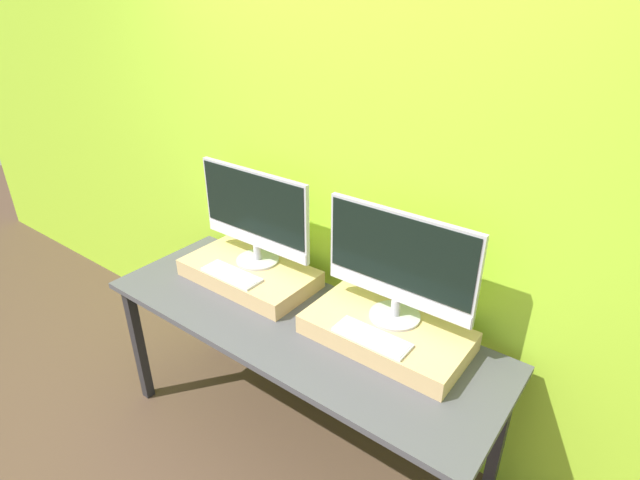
# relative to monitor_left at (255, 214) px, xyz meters

# --- Properties ---
(wall_back) EXTENTS (8.00, 0.04, 2.60)m
(wall_back) POSITION_rel_monitor_left_xyz_m (0.41, 0.22, 0.17)
(wall_back) COLOR #9ED12D
(wall_back) RESTS_ON ground_plane
(workbench) EXTENTS (1.93, 0.68, 0.78)m
(workbench) POSITION_rel_monitor_left_xyz_m (0.41, -0.18, -0.43)
(workbench) COLOR #47474C
(workbench) RESTS_ON ground_plane
(wooden_riser_left) EXTENTS (0.69, 0.37, 0.09)m
(wooden_riser_left) POSITION_rel_monitor_left_xyz_m (-0.00, -0.07, -0.31)
(wooden_riser_left) COLOR tan
(wooden_riser_left) RESTS_ON workbench
(monitor_left) EXTENTS (0.67, 0.22, 0.49)m
(monitor_left) POSITION_rel_monitor_left_xyz_m (0.00, 0.00, 0.00)
(monitor_left) COLOR #B2B2B7
(monitor_left) RESTS_ON wooden_riser_left
(keyboard_left) EXTENTS (0.32, 0.11, 0.01)m
(keyboard_left) POSITION_rel_monitor_left_xyz_m (-0.00, -0.19, -0.26)
(keyboard_left) COLOR silver
(keyboard_left) RESTS_ON wooden_riser_left
(wooden_riser_right) EXTENTS (0.69, 0.37, 0.09)m
(wooden_riser_right) POSITION_rel_monitor_left_xyz_m (0.81, -0.07, -0.31)
(wooden_riser_right) COLOR tan
(wooden_riser_right) RESTS_ON workbench
(monitor_right) EXTENTS (0.67, 0.22, 0.49)m
(monitor_right) POSITION_rel_monitor_left_xyz_m (0.81, 0.00, 0.00)
(monitor_right) COLOR #B2B2B7
(monitor_right) RESTS_ON wooden_riser_right
(keyboard_right) EXTENTS (0.32, 0.11, 0.01)m
(keyboard_right) POSITION_rel_monitor_left_xyz_m (0.81, -0.19, -0.26)
(keyboard_right) COLOR silver
(keyboard_right) RESTS_ON wooden_riser_right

